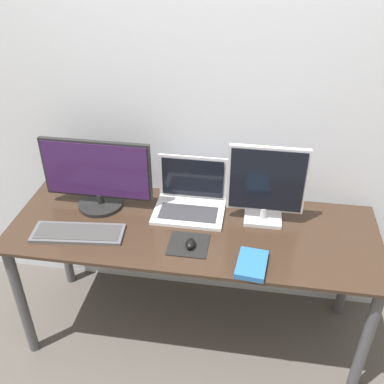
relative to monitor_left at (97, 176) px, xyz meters
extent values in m
plane|color=#4C4742|center=(0.53, -0.46, -0.95)|extent=(12.00, 12.00, 0.00)
cube|color=silver|center=(0.53, 0.28, 0.30)|extent=(7.00, 0.05, 2.50)
cube|color=#332319|center=(0.53, -0.12, -0.20)|extent=(1.87, 0.67, 0.02)
cylinder|color=#47474C|center=(-0.35, -0.40, -0.58)|extent=(0.06, 0.06, 0.75)
cylinder|color=#47474C|center=(1.40, -0.40, -0.58)|extent=(0.06, 0.06, 0.75)
cylinder|color=#47474C|center=(-0.35, 0.16, -0.58)|extent=(0.06, 0.06, 0.75)
cylinder|color=#47474C|center=(1.40, 0.16, -0.58)|extent=(0.06, 0.06, 0.75)
cylinder|color=black|center=(0.00, 0.00, -0.18)|extent=(0.24, 0.24, 0.02)
cylinder|color=black|center=(0.00, 0.00, -0.14)|extent=(0.04, 0.04, 0.05)
cube|color=black|center=(0.00, 0.00, 0.04)|extent=(0.58, 0.02, 0.33)
cube|color=#331947|center=(0.00, -0.01, 0.04)|extent=(0.56, 0.01, 0.30)
cube|color=#B2B2B7|center=(0.87, 0.00, -0.18)|extent=(0.19, 0.13, 0.02)
cylinder|color=#B2B2B7|center=(0.87, 0.00, -0.14)|extent=(0.04, 0.04, 0.06)
cube|color=#B2B2B7|center=(0.87, 0.00, 0.06)|extent=(0.39, 0.02, 0.36)
cube|color=black|center=(0.87, -0.01, 0.06)|extent=(0.36, 0.01, 0.33)
cube|color=silver|center=(0.49, 0.00, -0.18)|extent=(0.37, 0.26, 0.02)
cube|color=#2D2D33|center=(0.49, -0.02, -0.17)|extent=(0.30, 0.14, 0.00)
cube|color=silver|center=(0.49, 0.13, -0.04)|extent=(0.37, 0.01, 0.25)
cube|color=black|center=(0.49, 0.12, -0.04)|extent=(0.33, 0.00, 0.22)
cube|color=#4C4C51|center=(-0.03, -0.26, -0.18)|extent=(0.47, 0.21, 0.02)
cube|color=#383838|center=(-0.03, -0.26, -0.17)|extent=(0.43, 0.17, 0.00)
cube|color=black|center=(0.53, -0.26, -0.19)|extent=(0.19, 0.18, 0.00)
ellipsoid|color=black|center=(0.54, -0.27, -0.16)|extent=(0.05, 0.07, 0.04)
cube|color=#235B9E|center=(0.83, -0.36, -0.17)|extent=(0.15, 0.21, 0.03)
cube|color=white|center=(0.83, -0.36, -0.17)|extent=(0.15, 0.20, 0.02)
camera|label=1|loc=(0.80, -1.90, 1.21)|focal=42.00mm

